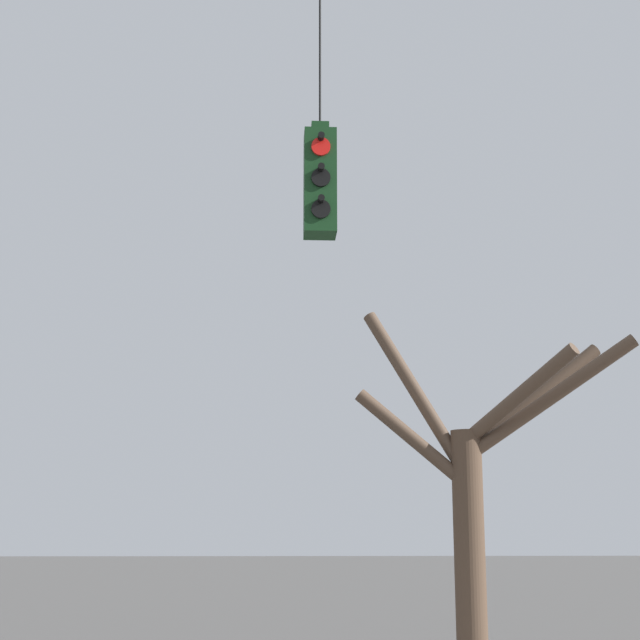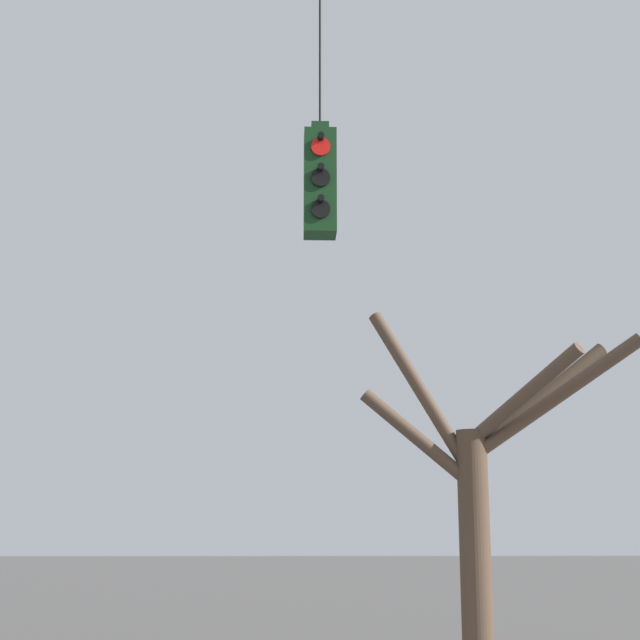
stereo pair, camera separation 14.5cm
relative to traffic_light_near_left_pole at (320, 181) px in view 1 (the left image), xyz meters
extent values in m
cube|color=#143819|center=(0.00, 0.00, -0.03)|extent=(0.34, 0.34, 1.15)
cube|color=#143819|center=(0.00, 0.00, 0.59)|extent=(0.19, 0.19, 0.10)
cylinder|color=black|center=(0.00, 0.00, 1.69)|extent=(0.02, 0.02, 2.10)
cylinder|color=red|center=(0.00, -0.19, 0.31)|extent=(0.20, 0.03, 0.20)
cylinder|color=black|center=(0.00, -0.23, 0.40)|extent=(0.07, 0.12, 0.07)
cylinder|color=black|center=(0.00, -0.19, -0.03)|extent=(0.20, 0.03, 0.20)
cylinder|color=black|center=(0.00, -0.23, 0.06)|extent=(0.07, 0.12, 0.07)
cylinder|color=black|center=(0.00, -0.19, -0.38)|extent=(0.20, 0.03, 0.20)
cylinder|color=black|center=(0.00, -0.23, -0.29)|extent=(0.07, 0.12, 0.07)
cylinder|color=red|center=(0.00, 0.18, 0.31)|extent=(0.20, 0.03, 0.20)
cylinder|color=black|center=(0.00, 0.23, 0.40)|extent=(0.07, 0.12, 0.07)
cylinder|color=black|center=(0.00, 0.18, -0.03)|extent=(0.20, 0.03, 0.20)
cylinder|color=black|center=(0.00, 0.23, 0.06)|extent=(0.07, 0.12, 0.07)
cylinder|color=black|center=(0.00, 0.18, -0.38)|extent=(0.20, 0.03, 0.20)
cylinder|color=black|center=(0.00, 0.23, -0.29)|extent=(0.07, 0.12, 0.07)
cylinder|color=brown|center=(2.53, 5.28, -3.92)|extent=(0.47, 0.47, 3.70)
cylinder|color=brown|center=(3.20, 4.60, -1.63)|extent=(1.59, 1.60, 1.39)
cylinder|color=brown|center=(1.82, 5.63, -1.44)|extent=(1.67, 0.96, 2.76)
cylinder|color=brown|center=(3.75, 4.86, -1.63)|extent=(2.63, 1.08, 1.87)
cylinder|color=brown|center=(3.60, 5.29, -1.62)|extent=(2.27, 0.24, 1.86)
cylinder|color=brown|center=(1.71, 5.36, -2.20)|extent=(1.80, 0.38, 1.57)
camera|label=1|loc=(-0.48, -9.80, -3.68)|focal=55.00mm
camera|label=2|loc=(-0.34, -9.81, -3.68)|focal=55.00mm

